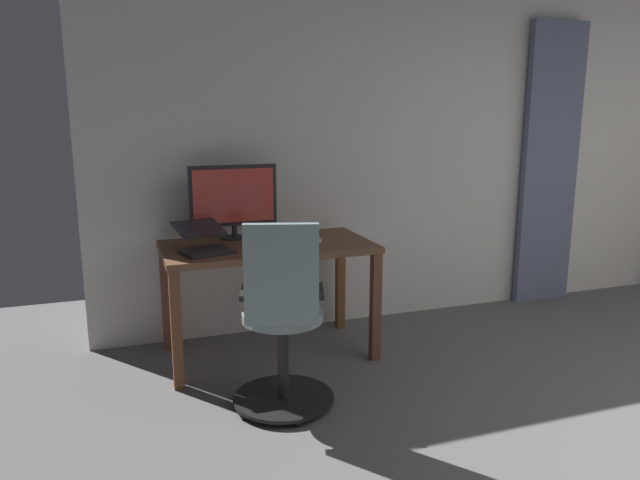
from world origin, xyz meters
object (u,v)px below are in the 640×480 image
Objects in this scene: computer_monitor at (233,198)px; laptop at (204,243)px; office_chair at (282,326)px; desk at (268,259)px; computer_keyboard at (290,241)px; mug_tea at (266,243)px.

computer_monitor is 1.42× the size of laptop.
desk is at bearing 97.53° from office_chair.
office_chair is 2.58× the size of laptop.
computer_keyboard reaches higher than desk.
laptop is (0.29, -0.70, 0.33)m from office_chair.
computer_keyboard is 2.87× the size of mug_tea.
office_chair reaches higher than desk.
office_chair is at bearing 70.52° from computer_keyboard.
computer_keyboard is at bearing 172.38° from laptop.
mug_tea is at bearing 100.46° from office_chair.
computer_monitor is 1.45× the size of computer_keyboard.
mug_tea is (-0.35, 0.14, -0.00)m from laptop.
mug_tea is (0.06, 0.22, 0.16)m from desk.
laptop reaches higher than computer_keyboard.
computer_keyboard is at bearing 174.09° from desk.
computer_monitor is (0.04, -1.02, 0.54)m from office_chair.
computer_monitor is 0.46m from laptop.
computer_monitor is at bearing -38.90° from computer_keyboard.
computer_monitor is at bearing -54.99° from desk.
office_chair is 0.82m from laptop.
computer_monitor is at bearing -142.88° from laptop.
laptop reaches higher than mug_tea.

